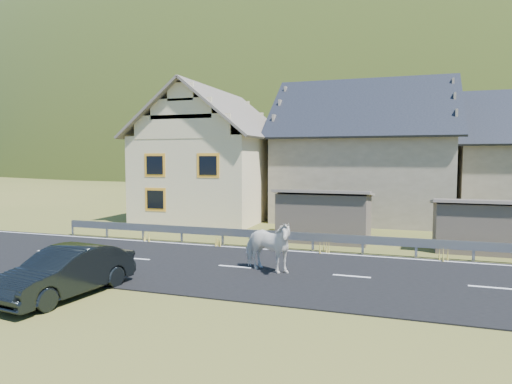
% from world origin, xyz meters
% --- Properties ---
extents(ground, '(160.00, 160.00, 0.00)m').
position_xyz_m(ground, '(0.00, 0.00, 0.00)').
color(ground, '#42491D').
rests_on(ground, ground).
extents(road, '(60.00, 7.00, 0.04)m').
position_xyz_m(road, '(0.00, 0.00, 0.02)').
color(road, black).
rests_on(road, ground).
extents(lane_markings, '(60.00, 6.60, 0.01)m').
position_xyz_m(lane_markings, '(0.00, 0.00, 0.04)').
color(lane_markings, silver).
rests_on(lane_markings, road).
extents(guardrail, '(28.10, 0.09, 0.75)m').
position_xyz_m(guardrail, '(-0.00, 3.68, 0.56)').
color(guardrail, '#93969B').
rests_on(guardrail, ground).
extents(shed_left, '(4.30, 3.30, 2.40)m').
position_xyz_m(shed_left, '(-2.00, 6.50, 1.10)').
color(shed_left, brown).
rests_on(shed_left, ground).
extents(shed_right, '(3.80, 2.90, 2.20)m').
position_xyz_m(shed_right, '(4.50, 6.00, 1.00)').
color(shed_right, brown).
rests_on(shed_right, ground).
extents(house_cream, '(7.80, 9.80, 8.30)m').
position_xyz_m(house_cream, '(-10.00, 12.00, 4.36)').
color(house_cream, beige).
rests_on(house_cream, ground).
extents(house_stone_a, '(10.80, 9.80, 8.90)m').
position_xyz_m(house_stone_a, '(-1.00, 15.00, 4.63)').
color(house_stone_a, gray).
rests_on(house_stone_a, ground).
extents(mountain, '(440.00, 280.00, 260.00)m').
position_xyz_m(mountain, '(5.00, 180.00, -20.00)').
color(mountain, '#25340E').
rests_on(mountain, ground).
extents(conifer_patch, '(76.00, 50.00, 28.00)m').
position_xyz_m(conifer_patch, '(-55.00, 110.00, 6.00)').
color(conifer_patch, black).
rests_on(conifer_patch, ground).
extents(horse, '(1.54, 2.24, 1.73)m').
position_xyz_m(horse, '(-2.75, -0.28, 0.91)').
color(horse, silver).
rests_on(horse, road).
extents(car, '(1.93, 4.26, 1.36)m').
position_xyz_m(car, '(-7.29, -4.47, 0.68)').
color(car, black).
rests_on(car, ground).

